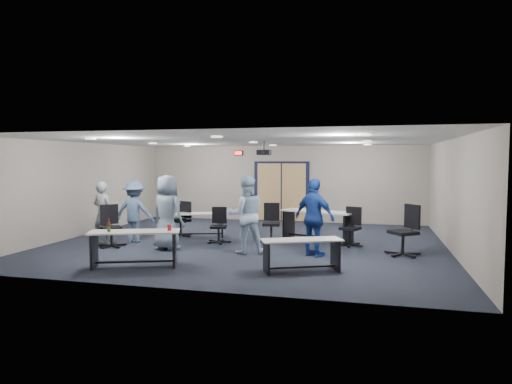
% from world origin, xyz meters
% --- Properties ---
extents(floor, '(10.00, 10.00, 0.00)m').
position_xyz_m(floor, '(0.00, 0.00, 0.00)').
color(floor, black).
rests_on(floor, ground).
extents(back_wall, '(10.00, 0.04, 2.70)m').
position_xyz_m(back_wall, '(0.00, 4.50, 1.35)').
color(back_wall, gray).
rests_on(back_wall, floor).
extents(front_wall, '(10.00, 0.04, 2.70)m').
position_xyz_m(front_wall, '(0.00, -4.50, 1.35)').
color(front_wall, gray).
rests_on(front_wall, floor).
extents(left_wall, '(0.04, 9.00, 2.70)m').
position_xyz_m(left_wall, '(-5.00, 0.00, 1.35)').
color(left_wall, gray).
rests_on(left_wall, floor).
extents(right_wall, '(0.04, 9.00, 2.70)m').
position_xyz_m(right_wall, '(5.00, 0.00, 1.35)').
color(right_wall, gray).
rests_on(right_wall, floor).
extents(ceiling, '(10.00, 9.00, 0.04)m').
position_xyz_m(ceiling, '(0.00, 0.00, 2.70)').
color(ceiling, silver).
rests_on(ceiling, back_wall).
extents(double_door, '(2.00, 0.07, 2.20)m').
position_xyz_m(double_door, '(0.00, 4.46, 1.05)').
color(double_door, black).
rests_on(double_door, back_wall).
extents(exit_sign, '(0.32, 0.07, 0.18)m').
position_xyz_m(exit_sign, '(-1.60, 4.44, 2.45)').
color(exit_sign, black).
rests_on(exit_sign, back_wall).
extents(ceiling_projector, '(0.35, 0.32, 0.37)m').
position_xyz_m(ceiling_projector, '(0.30, 0.50, 2.40)').
color(ceiling_projector, black).
rests_on(ceiling_projector, ceiling).
extents(ceiling_can_lights, '(6.24, 5.74, 0.02)m').
position_xyz_m(ceiling_can_lights, '(0.00, 0.25, 2.67)').
color(ceiling_can_lights, white).
rests_on(ceiling_can_lights, ceiling).
extents(table_front_left, '(1.92, 1.22, 1.01)m').
position_xyz_m(table_front_left, '(-1.56, -3.19, 0.51)').
color(table_front_left, beige).
rests_on(table_front_left, floor).
extents(table_front_right, '(1.66, 1.14, 0.64)m').
position_xyz_m(table_front_right, '(1.83, -2.74, 0.44)').
color(table_front_right, beige).
rests_on(table_front_right, floor).
extents(table_back_left, '(1.79, 1.09, 0.69)m').
position_xyz_m(table_back_left, '(-1.70, 0.52, 0.47)').
color(table_back_left, beige).
rests_on(table_back_left, floor).
extents(table_back_right, '(2.12, 1.30, 0.82)m').
position_xyz_m(table_back_right, '(1.73, 0.78, 0.56)').
color(table_back_right, beige).
rests_on(table_back_right, floor).
extents(chair_back_a, '(0.80, 0.80, 1.00)m').
position_xyz_m(chair_back_a, '(-2.15, 0.48, 0.50)').
color(chair_back_a, black).
rests_on(chair_back_a, floor).
extents(chair_back_b, '(0.71, 0.71, 0.94)m').
position_xyz_m(chair_back_b, '(-0.76, -0.21, 0.47)').
color(chair_back_b, black).
rests_on(chair_back_b, floor).
extents(chair_back_c, '(0.74, 0.74, 1.03)m').
position_xyz_m(chair_back_c, '(0.54, 0.37, 0.51)').
color(chair_back_c, black).
rests_on(chair_back_c, floor).
extents(chair_back_d, '(0.81, 0.81, 0.99)m').
position_xyz_m(chair_back_d, '(2.63, 0.20, 0.50)').
color(chair_back_d, black).
rests_on(chair_back_d, floor).
extents(chair_loose_left, '(0.94, 0.94, 1.06)m').
position_xyz_m(chair_loose_left, '(-3.20, -1.42, 0.53)').
color(chair_loose_left, black).
rests_on(chair_loose_left, floor).
extents(chair_loose_right, '(1.03, 1.03, 1.17)m').
position_xyz_m(chair_loose_right, '(3.86, -0.68, 0.59)').
color(chair_loose_right, black).
rests_on(chair_loose_right, floor).
extents(person_gray, '(0.67, 0.50, 1.65)m').
position_xyz_m(person_gray, '(-3.61, -1.14, 0.82)').
color(person_gray, gray).
rests_on(person_gray, floor).
extents(person_plaid, '(1.03, 0.82, 1.83)m').
position_xyz_m(person_plaid, '(-1.69, -1.35, 0.92)').
color(person_plaid, slate).
rests_on(person_plaid, floor).
extents(person_lightblue, '(1.09, 0.99, 1.83)m').
position_xyz_m(person_lightblue, '(0.29, -1.30, 0.92)').
color(person_lightblue, '#B4CFEE').
rests_on(person_lightblue, floor).
extents(person_navy, '(1.12, 0.90, 1.78)m').
position_xyz_m(person_navy, '(1.90, -1.24, 0.89)').
color(person_navy, navy).
rests_on(person_navy, floor).
extents(person_back, '(1.12, 0.72, 1.65)m').
position_xyz_m(person_back, '(-2.99, -0.64, 0.82)').
color(person_back, '#455B7C').
rests_on(person_back, floor).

